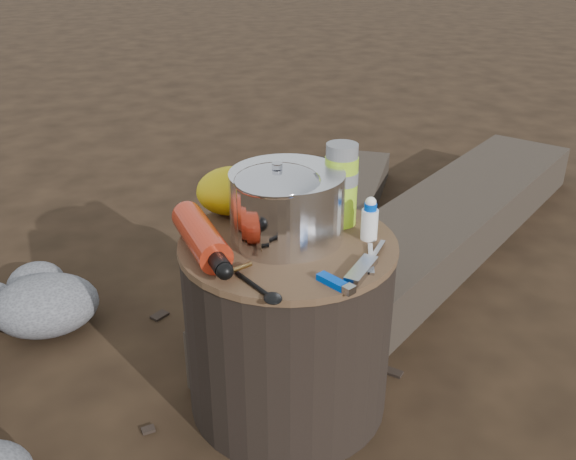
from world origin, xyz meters
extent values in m
plane|color=black|center=(0.00, 0.00, 0.00)|extent=(60.00, 60.00, 0.00)
cylinder|color=black|center=(0.00, 0.00, 0.23)|extent=(0.49, 0.49, 0.45)
cube|color=#332B22|center=(0.66, 0.63, 0.09)|extent=(1.83, 1.61, 0.18)
cube|color=#332B22|center=(0.39, 0.91, 0.06)|extent=(0.84, 1.32, 0.11)
cylinder|color=white|center=(0.00, 0.02, 0.53)|extent=(0.26, 0.26, 0.16)
cylinder|color=silver|center=(-0.03, -0.01, 0.54)|extent=(0.18, 0.18, 0.18)
cylinder|color=#A3DB24|center=(0.14, 0.07, 0.55)|extent=(0.08, 0.08, 0.19)
cylinder|color=black|center=(0.10, 0.11, 0.52)|extent=(0.09, 0.09, 0.14)
ellipsoid|color=gold|center=(-0.10, 0.18, 0.51)|extent=(0.17, 0.14, 0.12)
cube|color=navy|center=(-0.02, 0.19, 0.52)|extent=(0.10, 0.03, 0.13)
cube|color=#003FC1|center=(0.05, -0.20, 0.46)|extent=(0.06, 0.09, 0.02)
cube|color=#A8A8AC|center=(0.12, -0.17, 0.46)|extent=(0.10, 0.11, 0.02)
cylinder|color=white|center=(0.18, -0.03, 0.50)|extent=(0.04, 0.04, 0.09)
camera|label=1|loc=(-0.27, -1.22, 1.09)|focal=38.87mm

